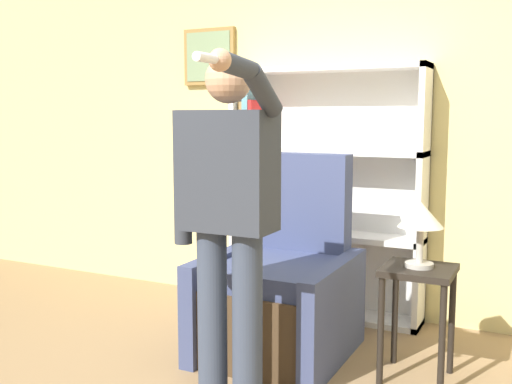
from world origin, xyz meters
name	(u,v)px	position (x,y,z in m)	size (l,w,h in m)	color
wall_back	(356,124)	(-0.01, 2.03, 1.40)	(8.00, 0.11, 2.80)	#DBCC84
bookcase	(311,195)	(-0.29, 1.87, 0.89)	(1.43, 0.28, 1.81)	white
armchair	(282,292)	(-0.17, 1.08, 0.38)	(0.84, 0.93, 1.22)	#4C3823
person_standing	(228,210)	(-0.10, 0.27, 1.01)	(0.59, 0.78, 1.74)	#384256
side_table	(418,292)	(0.67, 1.04, 0.50)	(0.38, 0.38, 0.64)	black
table_lamp	(421,219)	(0.67, 1.04, 0.91)	(0.25, 0.25, 0.36)	#B7B2A8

